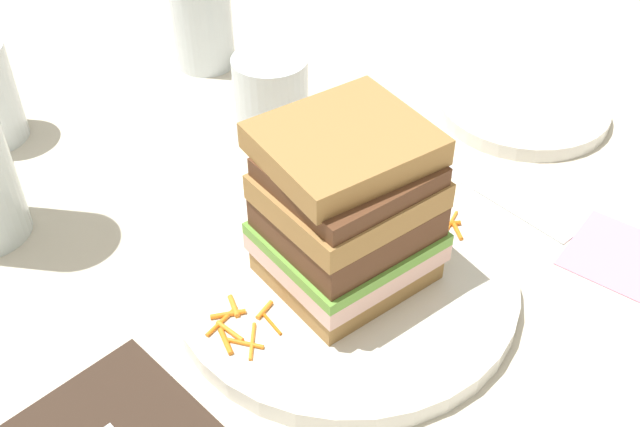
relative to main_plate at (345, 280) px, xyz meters
The scene contains 24 objects.
ground_plane 0.02m from the main_plate, 152.85° to the left, with size 3.00×3.00×0.00m, color beige.
main_plate is the anchor object (origin of this frame).
sandwich 0.07m from the main_plate, 58.46° to the left, with size 0.12×0.12×0.13m.
carrot_shred_0 0.07m from the main_plate, behind, with size 0.00×0.00×0.02m, color orange.
carrot_shred_1 0.11m from the main_plate, behind, with size 0.00×0.00×0.02m, color orange.
carrot_shred_2 0.10m from the main_plate, behind, with size 0.00×0.00×0.03m, color orange.
carrot_shred_3 0.10m from the main_plate, behind, with size 0.00×0.00×0.03m, color orange.
carrot_shred_4 0.10m from the main_plate, behind, with size 0.00×0.00×0.03m, color orange.
carrot_shred_5 0.09m from the main_plate, 163.08° to the left, with size 0.00×0.00×0.02m, color orange.
carrot_shred_6 0.08m from the main_plate, behind, with size 0.00×0.00×0.02m, color orange.
carrot_shred_7 0.10m from the main_plate, 166.40° to the left, with size 0.00×0.00×0.03m, color orange.
carrot_shred_8 0.10m from the main_plate, 168.63° to the left, with size 0.00×0.00×0.03m, color orange.
carrot_shred_9 0.08m from the main_plate, 10.77° to the right, with size 0.00×0.00×0.03m, color orange.
carrot_shred_10 0.08m from the main_plate, ahead, with size 0.00×0.00×0.03m, color orange.
carrot_shred_11 0.07m from the main_plate, ahead, with size 0.00×0.00×0.03m, color orange.
carrot_shred_12 0.11m from the main_plate, ahead, with size 0.00×0.00×0.03m, color orange.
carrot_shred_13 0.10m from the main_plate, ahead, with size 0.00×0.00×0.02m, color orange.
carrot_shred_14 0.09m from the main_plate, ahead, with size 0.00×0.00×0.03m, color orange.
carrot_shred_15 0.10m from the main_plate, 13.69° to the right, with size 0.00×0.00×0.02m, color orange.
knife 0.18m from the main_plate, ahead, with size 0.02×0.20×0.00m.
juice_glass 0.22m from the main_plate, 67.13° to the left, with size 0.07×0.07×0.09m.
empty_tumbler_1 0.38m from the main_plate, 72.13° to the left, with size 0.07×0.07×0.10m, color silver.
side_plate 0.31m from the main_plate, 12.16° to the left, with size 0.17×0.17×0.01m, color white.
napkin_pink 0.23m from the main_plate, 31.29° to the right, with size 0.08×0.07×0.00m, color pink.
Camera 1 is at (-0.26, -0.30, 0.42)m, focal length 42.17 mm.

